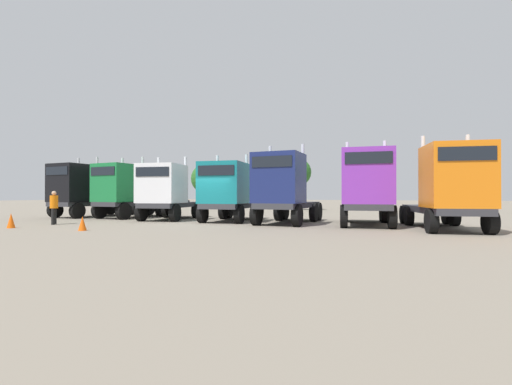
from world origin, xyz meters
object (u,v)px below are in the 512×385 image
(semi_truck_green, at_px, (124,190))
(semi_truck_orange, at_px, (451,187))
(semi_truck_black, at_px, (80,190))
(traffic_cone_mid, at_px, (82,223))
(semi_truck_white, at_px, (166,191))
(visitor_in_hivis, at_px, (54,205))
(semi_truck_navy, at_px, (283,188))
(semi_truck_teal, at_px, (227,191))
(semi_truck_purple, at_px, (367,187))
(traffic_cone_near, at_px, (11,221))

(semi_truck_green, bearing_deg, semi_truck_orange, 88.69)
(semi_truck_black, xyz_separation_m, traffic_cone_mid, (8.33, -6.79, -1.62))
(semi_truck_white, bearing_deg, semi_truck_black, -101.24)
(semi_truck_white, xyz_separation_m, visitor_in_hivis, (-3.41, -5.17, -0.79))
(semi_truck_green, relative_size, semi_truck_navy, 0.99)
(semi_truck_black, xyz_separation_m, semi_truck_white, (7.54, 0.09, -0.10))
(semi_truck_teal, height_order, semi_truck_orange, semi_truck_orange)
(semi_truck_purple, xyz_separation_m, traffic_cone_near, (-15.51, -7.97, -1.63))
(visitor_in_hivis, xyz_separation_m, traffic_cone_mid, (4.19, -1.71, -0.73))
(semi_truck_navy, bearing_deg, traffic_cone_near, -58.53)
(semi_truck_purple, height_order, traffic_cone_mid, semi_truck_purple)
(semi_truck_green, height_order, traffic_cone_mid, semi_truck_green)
(semi_truck_navy, relative_size, visitor_in_hivis, 3.41)
(semi_truck_teal, distance_m, traffic_cone_near, 10.94)
(semi_truck_teal, xyz_separation_m, semi_truck_orange, (11.61, -0.82, 0.08))
(semi_truck_black, height_order, traffic_cone_mid, semi_truck_black)
(semi_truck_black, xyz_separation_m, semi_truck_orange, (23.34, -0.39, -0.01))
(semi_truck_black, distance_m, visitor_in_hivis, 6.61)
(semi_truck_green, bearing_deg, semi_truck_teal, 90.56)
(semi_truck_navy, bearing_deg, semi_truck_purple, 95.98)
(semi_truck_purple, xyz_separation_m, traffic_cone_mid, (-11.33, -7.44, -1.67))
(semi_truck_orange, relative_size, traffic_cone_near, 9.37)
(traffic_cone_near, bearing_deg, traffic_cone_mid, 7.20)
(semi_truck_navy, xyz_separation_m, visitor_in_hivis, (-11.24, -5.14, -0.90))
(semi_truck_green, distance_m, semi_truck_teal, 8.12)
(semi_truck_black, height_order, semi_truck_white, semi_truck_black)
(visitor_in_hivis, bearing_deg, semi_truck_purple, -12.92)
(semi_truck_purple, bearing_deg, semi_truck_navy, -91.62)
(semi_truck_teal, xyz_separation_m, semi_truck_purple, (7.93, 0.21, 0.16))
(semi_truck_green, relative_size, visitor_in_hivis, 3.37)
(semi_truck_white, xyz_separation_m, traffic_cone_near, (-3.39, -7.41, -1.48))
(semi_truck_green, distance_m, semi_truck_navy, 11.77)
(semi_truck_green, distance_m, traffic_cone_near, 8.05)
(semi_truck_navy, relative_size, traffic_cone_near, 8.53)
(semi_truck_navy, distance_m, traffic_cone_mid, 9.96)
(semi_truck_teal, height_order, semi_truck_purple, semi_truck_purple)
(semi_truck_black, height_order, semi_truck_purple, semi_truck_purple)
(semi_truck_teal, bearing_deg, semi_truck_black, -96.73)
(semi_truck_purple, bearing_deg, semi_truck_white, -96.81)
(semi_truck_black, bearing_deg, traffic_cone_near, 29.85)
(semi_truck_green, height_order, visitor_in_hivis, semi_truck_green)
(semi_truck_green, distance_m, semi_truck_white, 3.96)
(semi_truck_navy, height_order, semi_truck_purple, semi_truck_purple)
(semi_truck_green, bearing_deg, semi_truck_black, -79.81)
(semi_truck_orange, bearing_deg, semi_truck_teal, -107.21)
(semi_truck_teal, relative_size, semi_truck_navy, 0.98)
(semi_truck_teal, bearing_deg, visitor_in_hivis, -62.89)
(semi_truck_purple, bearing_deg, semi_truck_teal, -97.89)
(semi_truck_navy, relative_size, semi_truck_purple, 0.94)
(semi_truck_white, distance_m, visitor_in_hivis, 6.24)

